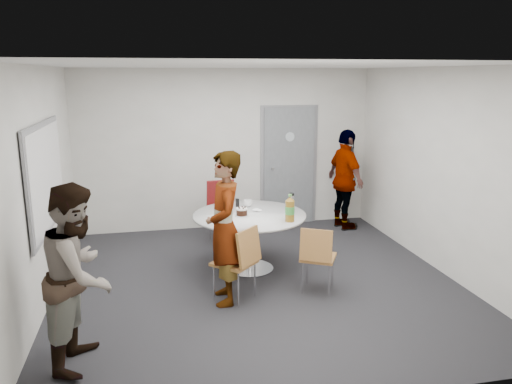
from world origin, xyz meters
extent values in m
plane|color=black|center=(0.00, 0.00, 0.00)|extent=(5.00, 5.00, 0.00)
plane|color=silver|center=(0.00, 0.00, 2.70)|extent=(5.00, 5.00, 0.00)
plane|color=silver|center=(0.00, 2.50, 1.35)|extent=(5.00, 0.00, 5.00)
plane|color=silver|center=(-2.50, 0.00, 1.35)|extent=(0.00, 5.00, 5.00)
plane|color=silver|center=(2.50, 0.00, 1.35)|extent=(0.00, 5.00, 5.00)
plane|color=silver|center=(0.00, -2.50, 1.35)|extent=(5.00, 0.00, 5.00)
cube|color=slate|center=(1.10, 2.47, 1.02)|extent=(0.90, 0.05, 2.05)
cube|color=gray|center=(1.10, 2.50, 1.02)|extent=(1.02, 0.04, 2.12)
cylinder|color=#B2BFC6|center=(1.10, 2.44, 1.55)|extent=(0.16, 0.01, 0.16)
cylinder|color=silver|center=(0.78, 2.41, 1.02)|extent=(0.04, 0.14, 0.04)
cube|color=gray|center=(-2.46, 0.20, 1.45)|extent=(0.03, 1.90, 1.25)
cube|color=white|center=(-2.44, 0.20, 1.45)|extent=(0.01, 1.78, 1.13)
cylinder|color=silver|center=(-0.01, 0.45, 0.77)|extent=(1.50, 1.50, 0.03)
cylinder|color=silver|center=(-0.01, 0.45, 0.39)|extent=(0.09, 0.09, 0.73)
cylinder|color=silver|center=(-0.01, 0.45, 0.01)|extent=(0.64, 0.64, 0.02)
cylinder|color=silver|center=(-0.13, 0.39, 0.79)|extent=(0.19, 0.19, 0.01)
cylinder|color=black|center=(-0.13, 0.39, 0.83)|extent=(0.14, 0.14, 0.08)
cylinder|color=white|center=(-0.13, 0.39, 0.88)|extent=(0.15, 0.15, 0.02)
cylinder|color=olive|center=(0.42, 0.02, 0.92)|extent=(0.12, 0.12, 0.27)
cylinder|color=green|center=(0.42, 0.02, 0.93)|extent=(0.12, 0.12, 0.10)
cone|color=olive|center=(0.42, 0.02, 1.08)|extent=(0.11, 0.11, 0.06)
cylinder|color=#579D47|center=(0.42, 0.02, 1.12)|extent=(0.04, 0.04, 0.03)
imported|color=white|center=(0.04, 0.84, 0.83)|extent=(0.17, 0.17, 0.10)
cylinder|color=black|center=(-0.10, 0.86, 0.85)|extent=(0.05, 0.05, 0.12)
cylinder|color=silver|center=(0.62, 0.62, 0.88)|extent=(0.07, 0.07, 0.19)
cylinder|color=black|center=(0.62, 0.62, 0.99)|extent=(0.07, 0.07, 0.03)
cube|color=#D76B74|center=(-0.27, 0.82, 0.80)|extent=(0.14, 0.10, 0.02)
ellipsoid|color=white|center=(0.12, 0.57, 0.80)|extent=(0.17, 0.17, 0.03)
cube|color=olive|center=(-0.37, -0.41, 0.46)|extent=(0.60, 0.60, 0.04)
cube|color=olive|center=(-0.23, -0.55, 0.69)|extent=(0.35, 0.35, 0.41)
cylinder|color=silver|center=(-0.37, -0.17, 0.23)|extent=(0.02, 0.02, 0.46)
cylinder|color=silver|center=(-0.61, -0.41, 0.23)|extent=(0.02, 0.02, 0.46)
cylinder|color=silver|center=(-0.13, -0.41, 0.23)|extent=(0.02, 0.02, 0.46)
cylinder|color=silver|center=(-0.37, -0.66, 0.23)|extent=(0.02, 0.02, 0.46)
cube|color=olive|center=(0.67, -0.38, 0.43)|extent=(0.54, 0.54, 0.03)
cube|color=olive|center=(0.58, -0.55, 0.65)|extent=(0.37, 0.26, 0.38)
cylinder|color=silver|center=(0.89, -0.32, 0.21)|extent=(0.02, 0.02, 0.43)
cylinder|color=silver|center=(0.61, -0.16, 0.21)|extent=(0.02, 0.02, 0.43)
cylinder|color=silver|center=(0.74, -0.60, 0.21)|extent=(0.02, 0.02, 0.43)
cylinder|color=silver|center=(0.45, -0.45, 0.21)|extent=(0.02, 0.02, 0.43)
cube|color=maroon|center=(-0.18, 1.66, 0.49)|extent=(0.51, 0.51, 0.04)
cube|color=maroon|center=(-0.20, 1.88, 0.75)|extent=(0.45, 0.14, 0.44)
cylinder|color=silver|center=(-0.35, 1.46, 0.25)|extent=(0.02, 0.02, 0.49)
cylinder|color=silver|center=(0.02, 1.49, 0.25)|extent=(0.02, 0.02, 0.49)
cylinder|color=silver|center=(-0.39, 1.83, 0.25)|extent=(0.02, 0.02, 0.49)
cylinder|color=silver|center=(-0.01, 1.87, 0.25)|extent=(0.02, 0.02, 0.49)
imported|color=#A5C6EA|center=(-0.48, -0.43, 0.89)|extent=(0.45, 0.66, 1.78)
imported|color=white|center=(-1.95, -1.39, 0.84)|extent=(0.78, 0.93, 1.69)
imported|color=black|center=(1.95, 1.95, 0.85)|extent=(0.56, 1.05, 1.71)
camera|label=1|loc=(-1.27, -5.82, 2.60)|focal=35.00mm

